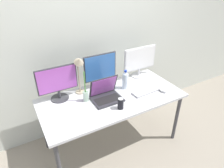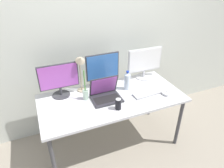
{
  "view_description": "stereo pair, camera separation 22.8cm",
  "coord_description": "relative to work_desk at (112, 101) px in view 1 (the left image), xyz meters",
  "views": [
    {
      "loc": [
        -0.96,
        -1.72,
        2.06
      ],
      "look_at": [
        0.0,
        0.0,
        0.92
      ],
      "focal_mm": 32.0,
      "sensor_mm": 36.0,
      "label": 1
    },
    {
      "loc": [
        -0.75,
        -1.82,
        2.06
      ],
      "look_at": [
        0.0,
        0.0,
        0.92
      ],
      "focal_mm": 32.0,
      "sensor_mm": 36.0,
      "label": 2
    }
  ],
  "objects": [
    {
      "name": "desk_lamp",
      "position": [
        -0.29,
        0.24,
        0.4
      ],
      "size": [
        0.11,
        0.18,
        0.5
      ],
      "color": "tan",
      "rests_on": "work_desk"
    },
    {
      "name": "mouse_by_keyboard",
      "position": [
        0.61,
        -0.2,
        0.08
      ],
      "size": [
        0.09,
        0.11,
        0.04
      ],
      "primitive_type": "ellipsoid",
      "rotation": [
        0.0,
        0.0,
        0.35
      ],
      "color": "silver",
      "rests_on": "work_desk"
    },
    {
      "name": "soda_can_near_keyboard",
      "position": [
        -0.02,
        -0.24,
        0.12
      ],
      "size": [
        0.07,
        0.07,
        0.13
      ],
      "color": "black",
      "rests_on": "work_desk"
    },
    {
      "name": "ground_plane",
      "position": [
        0.0,
        0.0,
        -0.68
      ],
      "size": [
        16.0,
        16.0,
        0.0
      ],
      "primitive_type": "plane",
      "color": "gray"
    },
    {
      "name": "monitor_right",
      "position": [
        0.6,
        0.29,
        0.29
      ],
      "size": [
        0.49,
        0.22,
        0.42
      ],
      "color": "silver",
      "rests_on": "work_desk"
    },
    {
      "name": "laptop_silver",
      "position": [
        -0.08,
        0.01,
        0.12
      ],
      "size": [
        0.34,
        0.26,
        0.27
      ],
      "color": "#2D2D33",
      "rests_on": "work_desk"
    },
    {
      "name": "monitor_center",
      "position": [
        -0.01,
        0.28,
        0.3
      ],
      "size": [
        0.42,
        0.22,
        0.45
      ],
      "color": "#38383D",
      "rests_on": "work_desk"
    },
    {
      "name": "water_bottle",
      "position": [
        0.25,
        0.1,
        0.17
      ],
      "size": [
        0.07,
        0.07,
        0.25
      ],
      "color": "silver",
      "rests_on": "work_desk"
    },
    {
      "name": "monitor_left",
      "position": [
        -0.55,
        0.27,
        0.28
      ],
      "size": [
        0.46,
        0.21,
        0.41
      ],
      "color": "#38383D",
      "rests_on": "work_desk"
    },
    {
      "name": "bamboo_vase",
      "position": [
        -0.3,
        0.08,
        0.14
      ],
      "size": [
        0.06,
        0.06,
        0.37
      ],
      "color": "#B2D1B7",
      "rests_on": "work_desk"
    },
    {
      "name": "keyboard_main",
      "position": [
        0.45,
        -0.1,
        0.07
      ],
      "size": [
        0.44,
        0.15,
        0.02
      ],
      "primitive_type": "cube",
      "rotation": [
        0.0,
        0.0,
        0.05
      ],
      "color": "#B2B2B7",
      "rests_on": "work_desk"
    },
    {
      "name": "wall_back",
      "position": [
        0.0,
        0.59,
        0.62
      ],
      "size": [
        7.0,
        0.08,
        2.6
      ],
      "primitive_type": "cube",
      "color": "silver",
      "rests_on": "ground"
    },
    {
      "name": "work_desk",
      "position": [
        0.0,
        0.0,
        0.0
      ],
      "size": [
        1.69,
        0.8,
        0.74
      ],
      "color": "#424247",
      "rests_on": "ground"
    }
  ]
}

